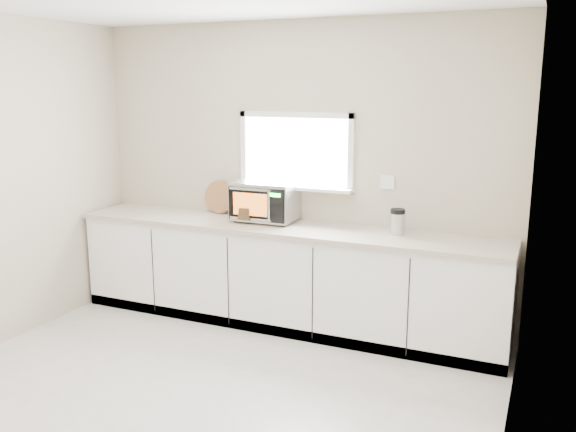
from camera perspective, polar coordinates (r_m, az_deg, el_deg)
The scene contains 8 objects.
ground at distance 4.32m, azimuth -10.16°, elevation -17.67°, with size 4.00×4.00×0.00m, color beige.
back_wall at distance 5.56m, azimuth 0.81°, elevation 4.19°, with size 4.00×0.17×2.70m.
cabinets at distance 5.51m, azimuth -0.44°, elevation -5.77°, with size 3.92×0.60×0.88m, color white.
countertop at distance 5.37m, azimuth -0.49°, elevation -1.12°, with size 3.92×0.64×0.04m, color #BBB19A.
microwave at distance 5.54m, azimuth -2.06°, elevation 1.49°, with size 0.57×0.47×0.36m.
knife_block at distance 5.48m, azimuth -3.74°, elevation 0.81°, with size 0.11×0.22×0.32m.
cutting_board at distance 5.91m, azimuth -6.45°, elevation 1.77°, with size 0.32×0.32×0.02m, color #A4703F.
coffee_grinder at distance 5.12m, azimuth 10.20°, elevation -0.51°, with size 0.15×0.15×0.22m.
Camera 1 is at (2.15, -3.08, 2.13)m, focal length 38.00 mm.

